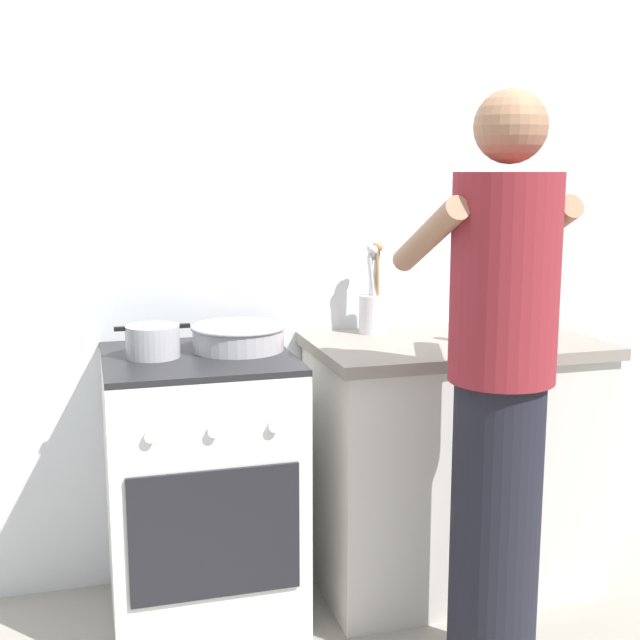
% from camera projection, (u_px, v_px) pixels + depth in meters
% --- Properties ---
extents(ground, '(6.00, 6.00, 0.00)m').
position_uv_depth(ground, '(315.00, 621.00, 2.79)').
color(ground, gray).
extents(back_wall, '(3.20, 0.10, 2.50)m').
position_uv_depth(back_wall, '(331.00, 235.00, 3.10)').
color(back_wall, silver).
rests_on(back_wall, ground).
extents(countertop, '(1.00, 0.60, 0.90)m').
position_uv_depth(countertop, '(451.00, 462.00, 3.00)').
color(countertop, silver).
rests_on(countertop, ground).
extents(stove_range, '(0.60, 0.62, 0.90)m').
position_uv_depth(stove_range, '(201.00, 488.00, 2.75)').
color(stove_range, white).
rests_on(stove_range, ground).
extents(pot, '(0.24, 0.17, 0.10)m').
position_uv_depth(pot, '(153.00, 341.00, 2.64)').
color(pot, '#B2B2B7').
rests_on(pot, stove_range).
extents(mixing_bowl, '(0.31, 0.31, 0.08)m').
position_uv_depth(mixing_bowl, '(238.00, 336.00, 2.75)').
color(mixing_bowl, '#B7B7BC').
rests_on(mixing_bowl, stove_range).
extents(utensil_crock, '(0.10, 0.10, 0.33)m').
position_uv_depth(utensil_crock, '(373.00, 304.00, 3.02)').
color(utensil_crock, silver).
rests_on(utensil_crock, countertop).
extents(spice_bottle, '(0.04, 0.04, 0.08)m').
position_uv_depth(spice_bottle, '(457.00, 329.00, 2.90)').
color(spice_bottle, silver).
rests_on(spice_bottle, countertop).
extents(oil_bottle, '(0.06, 0.06, 0.27)m').
position_uv_depth(oil_bottle, '(517.00, 304.00, 2.96)').
color(oil_bottle, gold).
rests_on(oil_bottle, countertop).
extents(person, '(0.41, 0.50, 1.70)m').
position_uv_depth(person, '(499.00, 394.00, 2.36)').
color(person, black).
rests_on(person, ground).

